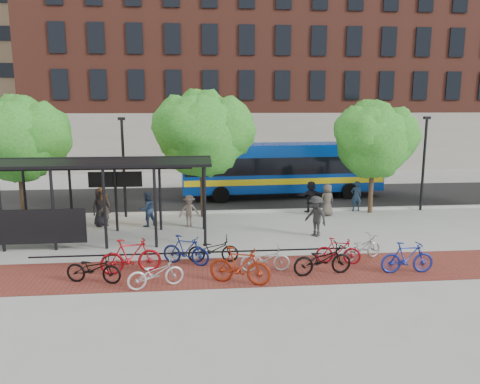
{
  "coord_description": "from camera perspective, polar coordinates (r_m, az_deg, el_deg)",
  "views": [
    {
      "loc": [
        -3.35,
        -20.53,
        5.82
      ],
      "look_at": [
        -1.23,
        1.52,
        1.6
      ],
      "focal_mm": 35.0,
      "sensor_mm": 36.0,
      "label": 1
    }
  ],
  "objects": [
    {
      "name": "tree_b",
      "position": [
        23.92,
        -4.46,
        7.49
      ],
      "size": [
        5.15,
        4.2,
        6.47
      ],
      "color": "#382619",
      "rests_on": "ground"
    },
    {
      "name": "bike_10",
      "position": [
        18.31,
        14.61,
        -6.55
      ],
      "size": [
        1.9,
        1.27,
        0.95
      ],
      "primitive_type": "imported",
      "rotation": [
        0.0,
        0.0,
        1.97
      ],
      "color": "gray",
      "rests_on": "ground"
    },
    {
      "name": "ground",
      "position": [
        21.6,
        3.65,
        -4.87
      ],
      "size": [
        160.0,
        160.0,
        0.0
      ],
      "primitive_type": "plane",
      "color": "#9E9E99",
      "rests_on": "ground"
    },
    {
      "name": "bike_3",
      "position": [
        17.26,
        -6.61,
        -7.06
      ],
      "size": [
        1.88,
        1.21,
        1.1
      ],
      "primitive_type": "imported",
      "rotation": [
        0.0,
        0.0,
        1.16
      ],
      "color": "navy",
      "rests_on": "ground"
    },
    {
      "name": "pedestrian_1",
      "position": [
        23.29,
        -16.39,
        -1.66
      ],
      "size": [
        0.72,
        0.48,
        1.95
      ],
      "primitive_type": "imported",
      "rotation": [
        0.0,
        0.0,
        3.12
      ],
      "color": "#3F3732",
      "rests_on": "ground"
    },
    {
      "name": "asphalt_street",
      "position": [
        29.31,
        1.18,
        -0.66
      ],
      "size": [
        160.0,
        8.0,
        0.01
      ],
      "primitive_type": "cube",
      "color": "black",
      "rests_on": "ground"
    },
    {
      "name": "building_tower",
      "position": [
        62.52,
        -18.1,
        18.72
      ],
      "size": [
        22.0,
        22.0,
        30.0
      ],
      "primitive_type": "cube",
      "color": "#7A664C",
      "rests_on": "ground"
    },
    {
      "name": "bus_shelter",
      "position": [
        20.81,
        -18.75,
        2.42
      ],
      "size": [
        10.6,
        3.07,
        3.6
      ],
      "color": "black",
      "rests_on": "ground"
    },
    {
      "name": "bike_0",
      "position": [
        16.23,
        -17.42,
        -8.89
      ],
      "size": [
        1.98,
        1.07,
        0.99
      ],
      "primitive_type": "imported",
      "rotation": [
        0.0,
        0.0,
        1.34
      ],
      "color": "black",
      "rests_on": "ground"
    },
    {
      "name": "pedestrian_2",
      "position": [
        22.78,
        -11.27,
        -2.04
      ],
      "size": [
        1.04,
        1.0,
        1.69
      ],
      "primitive_type": "imported",
      "rotation": [
        0.0,
        0.0,
        3.78
      ],
      "color": "#1F304A",
      "rests_on": "ground"
    },
    {
      "name": "lamp_post_right",
      "position": [
        27.28,
        21.5,
        3.57
      ],
      "size": [
        0.35,
        0.2,
        5.12
      ],
      "color": "black",
      "rests_on": "ground"
    },
    {
      "name": "pedestrian_0",
      "position": [
        23.35,
        -16.6,
        -1.75
      ],
      "size": [
        1.08,
        1.04,
        1.87
      ],
      "primitive_type": "imported",
      "rotation": [
        0.0,
        0.0,
        0.7
      ],
      "color": "black",
      "rests_on": "ground"
    },
    {
      "name": "bike_1",
      "position": [
        16.73,
        -13.17,
        -7.6
      ],
      "size": [
        2.15,
        0.95,
        1.25
      ],
      "primitive_type": "imported",
      "rotation": [
        0.0,
        0.0,
        1.75
      ],
      "color": "maroon",
      "rests_on": "ground"
    },
    {
      "name": "bike_5",
      "position": [
        15.38,
        -0.01,
        -8.97
      ],
      "size": [
        2.13,
        1.27,
        1.24
      ],
      "primitive_type": "imported",
      "rotation": [
        0.0,
        0.0,
        1.21
      ],
      "color": "maroon",
      "rests_on": "ground"
    },
    {
      "name": "bus",
      "position": [
        29.37,
        5.1,
        3.11
      ],
      "size": [
        12.52,
        3.41,
        3.35
      ],
      "rotation": [
        0.0,
        0.0,
        0.05
      ],
      "color": "navy",
      "rests_on": "ground"
    },
    {
      "name": "pedestrian_3",
      "position": [
        22.42,
        -6.22,
        -2.31
      ],
      "size": [
        1.09,
        0.77,
        1.53
      ],
      "primitive_type": "imported",
      "rotation": [
        0.0,
        0.0,
        0.22
      ],
      "color": "brown",
      "rests_on": "ground"
    },
    {
      "name": "pedestrian_9",
      "position": [
        20.94,
        9.23,
        -2.93
      ],
      "size": [
        1.2,
        1.35,
        1.81
      ],
      "primitive_type": "imported",
      "rotation": [
        0.0,
        0.0,
        5.28
      ],
      "color": "#252525",
      "rests_on": "ground"
    },
    {
      "name": "pedestrian_6",
      "position": [
        24.83,
        10.58,
        -0.96
      ],
      "size": [
        0.96,
        0.78,
        1.69
      ],
      "primitive_type": "imported",
      "rotation": [
        0.0,
        0.0,
        3.48
      ],
      "color": "#48423A",
      "rests_on": "ground"
    },
    {
      "name": "brick_strip",
      "position": [
        16.64,
        -0.5,
        -9.67
      ],
      "size": [
        24.0,
        3.0,
        0.01
      ],
      "primitive_type": "cube",
      "color": "maroon",
      "rests_on": "ground"
    },
    {
      "name": "lamp_post_left",
      "position": [
        24.6,
        -14.01,
        3.29
      ],
      "size": [
        0.35,
        0.2,
        5.12
      ],
      "color": "black",
      "rests_on": "ground"
    },
    {
      "name": "bike_6",
      "position": [
        16.57,
        3.09,
        -8.11
      ],
      "size": [
        1.76,
        0.65,
        0.92
      ],
      "primitive_type": "imported",
      "rotation": [
        0.0,
        0.0,
        1.55
      ],
      "color": "#A6A6A9",
      "rests_on": "ground"
    },
    {
      "name": "pedestrian_5",
      "position": [
        25.58,
        8.64,
        -0.55
      ],
      "size": [
        1.64,
        0.85,
        1.69
      ],
      "primitive_type": "imported",
      "rotation": [
        0.0,
        0.0,
        3.37
      ],
      "color": "black",
      "rests_on": "ground"
    },
    {
      "name": "bike_rack_rail",
      "position": [
        17.43,
        -5.07,
        -8.76
      ],
      "size": [
        12.0,
        0.05,
        0.95
      ],
      "primitive_type": "cube",
      "color": "black",
      "rests_on": "ground"
    },
    {
      "name": "bike_11",
      "position": [
        17.32,
        19.72,
        -7.54
      ],
      "size": [
        1.87,
        0.56,
        1.12
      ],
      "primitive_type": "imported",
      "rotation": [
        0.0,
        0.0,
        1.55
      ],
      "color": "navy",
      "rests_on": "ground"
    },
    {
      "name": "bike_2",
      "position": [
        15.39,
        -10.24,
        -9.68
      ],
      "size": [
        1.94,
        1.19,
        0.96
      ],
      "primitive_type": "imported",
      "rotation": [
        0.0,
        0.0,
        1.89
      ],
      "color": "silver",
      "rests_on": "ground"
    },
    {
      "name": "tree_c",
      "position": [
        25.74,
        16.13,
        6.43
      ],
      "size": [
        4.66,
        3.8,
        5.92
      ],
      "color": "#382619",
      "rests_on": "ground"
    },
    {
      "name": "tree_a",
      "position": [
        25.42,
        -25.32,
        6.19
      ],
      "size": [
        4.9,
        4.0,
        6.18
      ],
      "color": "#382619",
      "rests_on": "ground"
    },
    {
      "name": "bike_4",
      "position": [
        17.46,
        -3.29,
        -6.99
      ],
      "size": [
        1.9,
        0.72,
        0.99
      ],
      "primitive_type": "imported",
      "rotation": [
        0.0,
        0.0,
        1.54
      ],
      "color": "black",
      "rests_on": "ground"
    },
    {
      "name": "building_brick",
      "position": [
        48.59,
        10.87,
        15.53
      ],
      "size": [
        55.0,
        14.0,
        20.0
      ],
      "primitive_type": "cube",
      "color": "brown",
      "rests_on": "ground"
    },
    {
      "name": "curb",
      "position": [
        25.42,
        2.22,
        -2.32
      ],
      "size": [
        160.0,
        0.25,
        0.12
      ],
      "primitive_type": "cube",
      "color": "#B7B7B2",
      "rests_on": "ground"
    },
    {
      "name": "bike_9",
      "position": [
        17.64,
        11.9,
        -7.04
      ],
      "size": [
        1.69,
        0.87,
        0.98
      ],
      "primitive_type": "imported",
      "rotation": [
        0.0,
        0.0,
        1.31
      ],
      "color": "maroon",
      "rests_on": "ground"
    },
    {
      "name": "pedestrian_7",
      "position": [
        26.33,
        13.96,
        -0.47
      ],
      "size": [
        0.62,
        0.42,
        1.65
      ],
      "primitive_type": "imported",
      "rotation": [
        0.0,
        0.0,
        3.19
      ],
      "color": "#1C2D42",
      "rests_on": "ground"
    },
    {
      "name": "bike_8",
      "position": [
        16.43,
        10.02,
        -8.09
      ],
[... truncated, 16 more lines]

